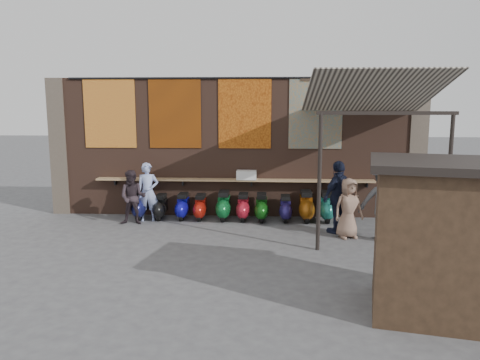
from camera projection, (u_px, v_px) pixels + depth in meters
The scene contains 35 objects.
ground at pixel (227, 240), 11.32m from camera, with size 70.00×70.00×0.00m, color #474749.
brick_wall at pixel (235, 148), 13.65m from camera, with size 10.00×0.40×4.00m, color brown.
pier_left at pixel (61, 147), 13.94m from camera, with size 0.50×0.50×4.00m, color #4C4238.
pier_right at pixel (416, 149), 13.36m from camera, with size 0.50×0.50×4.00m, color #4C4238.
eating_counter at pixel (234, 180), 13.43m from camera, with size 8.00×0.32×0.05m, color #9E7A51.
shelf_box at pixel (246, 175), 13.36m from camera, with size 0.56×0.32×0.26m, color white.
tapestry_redgold at pixel (110, 113), 13.47m from camera, with size 1.50×0.02×2.00m, color maroon.
tapestry_sun at pixel (175, 113), 13.36m from camera, with size 1.50×0.02×2.00m, color #BE510B.
tapestry_orange at pixel (245, 113), 13.25m from camera, with size 1.50×0.02×2.00m, color #B75D16.
tapestry_multi at pixel (316, 113), 13.14m from camera, with size 1.50×0.02×2.00m, color #246A85.
hang_rail at pixel (234, 78), 13.10m from camera, with size 0.06×0.06×9.50m, color black.
scooter_stool_0 at pixel (141, 205), 13.42m from camera, with size 0.38×0.84×0.80m, color #14164B, non-canonical shape.
scooter_stool_1 at pixel (161, 207), 13.36m from camera, with size 0.33×0.73×0.70m, color black, non-canonical shape.
scooter_stool_2 at pixel (183, 207), 13.36m from camera, with size 0.34×0.77×0.73m, color #0F0D93, non-canonical shape.
scooter_stool_3 at pixel (200, 207), 13.30m from camera, with size 0.34×0.75×0.71m, color #98140B, non-canonical shape.
scooter_stool_4 at pixel (224, 206), 13.27m from camera, with size 0.38×0.85×0.81m, color #0C5A27, non-canonical shape.
scooter_stool_5 at pixel (243, 207), 13.24m from camera, with size 0.36×0.79×0.75m, color #AB1628, non-canonical shape.
scooter_stool_6 at pixel (262, 208), 13.14m from camera, with size 0.36×0.81×0.77m, color #0D450E, non-canonical shape.
scooter_stool_7 at pixel (285, 209), 13.13m from camera, with size 0.34×0.75×0.72m, color navy, non-canonical shape.
scooter_stool_8 at pixel (306, 206), 13.11m from camera, with size 0.40×0.89×0.85m, color #85440C, non-canonical shape.
scooter_stool_9 at pixel (326, 207), 13.12m from camera, with size 0.39×0.88×0.83m, color #1B6D60, non-canonical shape.
diner_left at pixel (148, 192), 13.09m from camera, with size 0.60×0.40×1.65m, color #9DADE5.
diner_right at pixel (133, 197), 12.72m from camera, with size 0.73×0.57×1.50m, color #2D2329.
shopper_navy at pixel (339, 197), 11.86m from camera, with size 1.09×0.45×1.86m, color black.
shopper_grey at pixel (384, 202), 11.29m from camera, with size 1.21×0.70×1.88m, color #525357.
shopper_tan at pixel (349, 208), 11.45m from camera, with size 0.73×0.47×1.49m, color #906F5C.
market_stall at pixel (448, 243), 7.21m from camera, with size 2.15×1.61×2.32m, color black.
stall_roof at pixel (454, 165), 7.01m from camera, with size 2.40×1.85×0.12m, color black.
stall_sign at pixel (442, 199), 7.92m from camera, with size 1.20×0.04×0.50m, color gold.
stall_shelf at pixel (439, 247), 8.06m from camera, with size 1.78×0.10×0.06m, color #473321.
awning_canvas at pixel (372, 92), 11.43m from camera, with size 3.20×3.40×0.03m, color beige.
awning_ledger at pixel (360, 79), 12.93m from camera, with size 3.30×0.08×0.12m, color #33261C.
awning_header at pixel (387, 113), 10.03m from camera, with size 3.00×0.08×0.08m, color black.
awning_post_left at pixel (319, 183), 10.36m from camera, with size 0.09×0.09×3.10m, color black.
awning_post_right at pixel (448, 184), 10.20m from camera, with size 0.09×0.09×3.10m, color black.
Camera 1 is at (0.91, -10.89, 3.31)m, focal length 35.00 mm.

